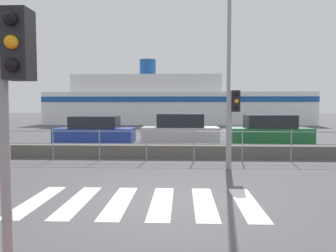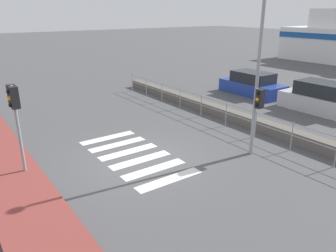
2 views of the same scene
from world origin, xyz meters
name	(u,v)px [view 1 (image 1 of 2)]	position (x,y,z in m)	size (l,w,h in m)	color
ground_plane	(161,203)	(0.00, 0.00, 0.00)	(160.00, 160.00, 0.00)	#4C4C4F
crosswalk	(140,202)	(-0.44, 0.00, 0.00)	(4.95, 2.40, 0.01)	silver
seawall	(171,151)	(0.00, 6.05, 0.24)	(21.45, 0.55, 0.49)	#605B54
harbor_fence	(170,141)	(0.00, 5.17, 0.76)	(19.34, 0.04, 1.15)	gray
traffic_light_near	(2,74)	(-1.31, -3.66, 2.36)	(0.58, 0.41, 2.98)	gray
traffic_light_far	(234,112)	(2.08, 3.68, 1.86)	(0.34, 0.32, 2.53)	gray
streetlamp	(230,47)	(1.91, 3.60, 3.88)	(0.32, 0.87, 6.34)	gray
ferry_boat	(172,103)	(-0.69, 29.94, 2.27)	(28.42, 6.49, 7.13)	white
parked_car_blue	(95,131)	(-4.36, 11.00, 0.62)	(4.25, 1.78, 1.45)	#233D9E
parked_car_silver	(180,131)	(0.35, 11.00, 0.68)	(4.13, 1.86, 1.60)	#BCBCC1
parked_car_green	(269,131)	(5.14, 11.00, 0.66)	(4.23, 1.88, 1.54)	#1E6633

